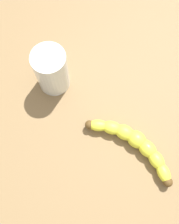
# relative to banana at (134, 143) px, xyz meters

# --- Properties ---
(wooden_tabletop) EXTENTS (1.20, 1.20, 0.03)m
(wooden_tabletop) POSITION_rel_banana_xyz_m (-0.04, -0.01, -0.03)
(wooden_tabletop) COLOR brown
(wooden_tabletop) RESTS_ON ground
(banana) EXTENTS (0.20, 0.10, 0.04)m
(banana) POSITION_rel_banana_xyz_m (0.00, 0.00, 0.00)
(banana) COLOR yellow
(banana) RESTS_ON wooden_tabletop
(smoothie_glass) EXTENTS (0.07, 0.07, 0.11)m
(smoothie_glass) POSITION_rel_banana_xyz_m (-0.21, 0.09, 0.04)
(smoothie_glass) COLOR silver
(smoothie_glass) RESTS_ON wooden_tabletop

